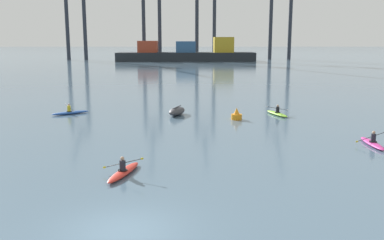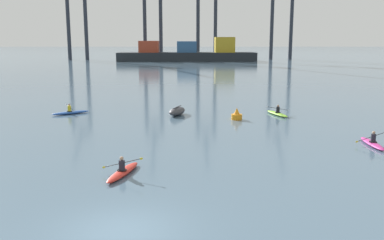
{
  "view_description": "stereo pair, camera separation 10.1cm",
  "coord_description": "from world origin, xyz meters",
  "px_view_note": "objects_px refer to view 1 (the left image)",
  "views": [
    {
      "loc": [
        2.23,
        -13.66,
        6.55
      ],
      "look_at": [
        2.67,
        17.52,
        0.6
      ],
      "focal_mm": 39.43,
      "sensor_mm": 36.0,
      "label": 1
    },
    {
      "loc": [
        2.34,
        -13.66,
        6.55
      ],
      "look_at": [
        2.67,
        17.52,
        0.6
      ],
      "focal_mm": 39.43,
      "sensor_mm": 36.0,
      "label": 2
    }
  ],
  "objects_px": {
    "gantry_crane_east": "(281,5)",
    "kayak_blue": "(70,112)",
    "channel_buoy": "(237,115)",
    "kayak_magenta": "(372,143)",
    "gantry_crane_west": "(75,9)",
    "capsized_dinghy": "(177,111)",
    "container_barge": "(187,53)",
    "gantry_crane_west_mid": "(151,5)",
    "gantry_crane_east_mid": "(206,4)",
    "kayak_red": "(124,171)",
    "kayak_lime": "(277,113)"
  },
  "relations": [
    {
      "from": "gantry_crane_west_mid",
      "to": "gantry_crane_east_mid",
      "type": "relative_size",
      "value": 1.05
    },
    {
      "from": "kayak_blue",
      "to": "kayak_red",
      "type": "bearing_deg",
      "value": -67.18
    },
    {
      "from": "kayak_red",
      "to": "gantry_crane_west_mid",
      "type": "bearing_deg",
      "value": 93.87
    },
    {
      "from": "gantry_crane_east_mid",
      "to": "channel_buoy",
      "type": "xyz_separation_m",
      "value": [
        -2.43,
        -111.15,
        -17.98
      ]
    },
    {
      "from": "channel_buoy",
      "to": "gantry_crane_east",
      "type": "bearing_deg",
      "value": 75.87
    },
    {
      "from": "channel_buoy",
      "to": "kayak_magenta",
      "type": "height_order",
      "value": "kayak_magenta"
    },
    {
      "from": "gantry_crane_west_mid",
      "to": "kayak_lime",
      "type": "relative_size",
      "value": 10.86
    },
    {
      "from": "gantry_crane_west",
      "to": "kayak_magenta",
      "type": "relative_size",
      "value": 9.32
    },
    {
      "from": "channel_buoy",
      "to": "kayak_magenta",
      "type": "bearing_deg",
      "value": -49.76
    },
    {
      "from": "gantry_crane_west_mid",
      "to": "container_barge",
      "type": "bearing_deg",
      "value": -40.25
    },
    {
      "from": "gantry_crane_west_mid",
      "to": "gantry_crane_east",
      "type": "xyz_separation_m",
      "value": [
        42.78,
        -0.49,
        0.14
      ]
    },
    {
      "from": "gantry_crane_east_mid",
      "to": "kayak_lime",
      "type": "xyz_separation_m",
      "value": [
        1.39,
        -109.14,
        -18.17
      ]
    },
    {
      "from": "container_barge",
      "to": "kayak_blue",
      "type": "height_order",
      "value": "container_barge"
    },
    {
      "from": "gantry_crane_west",
      "to": "capsized_dinghy",
      "type": "bearing_deg",
      "value": -71.33
    },
    {
      "from": "container_barge",
      "to": "kayak_blue",
      "type": "xyz_separation_m",
      "value": [
        -10.63,
        -95.79,
        -2.16
      ]
    },
    {
      "from": "gantry_crane_west",
      "to": "kayak_red",
      "type": "height_order",
      "value": "gantry_crane_west"
    },
    {
      "from": "gantry_crane_east",
      "to": "kayak_blue",
      "type": "height_order",
      "value": "gantry_crane_east"
    },
    {
      "from": "capsized_dinghy",
      "to": "kayak_blue",
      "type": "bearing_deg",
      "value": 176.05
    },
    {
      "from": "gantry_crane_east",
      "to": "kayak_magenta",
      "type": "xyz_separation_m",
      "value": [
        -19.64,
        -116.83,
        -17.6
      ]
    },
    {
      "from": "kayak_magenta",
      "to": "kayak_blue",
      "type": "distance_m",
      "value": 24.99
    },
    {
      "from": "channel_buoy",
      "to": "kayak_red",
      "type": "bearing_deg",
      "value": -116.64
    },
    {
      "from": "kayak_magenta",
      "to": "kayak_lime",
      "type": "bearing_deg",
      "value": 108.76
    },
    {
      "from": "gantry_crane_west_mid",
      "to": "gantry_crane_east",
      "type": "distance_m",
      "value": 42.79
    },
    {
      "from": "gantry_crane_west",
      "to": "gantry_crane_west_mid",
      "type": "xyz_separation_m",
      "value": [
        24.22,
        3.32,
        1.29
      ]
    },
    {
      "from": "kayak_red",
      "to": "kayak_lime",
      "type": "bearing_deg",
      "value": 56.12
    },
    {
      "from": "kayak_red",
      "to": "kayak_lime",
      "type": "xyz_separation_m",
      "value": [
        11.12,
        16.56,
        0.0
      ]
    },
    {
      "from": "kayak_magenta",
      "to": "gantry_crane_west_mid",
      "type": "bearing_deg",
      "value": 101.16
    },
    {
      "from": "gantry_crane_west",
      "to": "kayak_lime",
      "type": "xyz_separation_m",
      "value": [
        43.66,
        -103.09,
        -16.17
      ]
    },
    {
      "from": "gantry_crane_east",
      "to": "capsized_dinghy",
      "type": "distance_m",
      "value": 111.98
    },
    {
      "from": "kayak_red",
      "to": "gantry_crane_east_mid",
      "type": "bearing_deg",
      "value": 85.57
    },
    {
      "from": "container_barge",
      "to": "gantry_crane_west_mid",
      "type": "height_order",
      "value": "gantry_crane_west_mid"
    },
    {
      "from": "gantry_crane_east",
      "to": "channel_buoy",
      "type": "height_order",
      "value": "gantry_crane_east"
    },
    {
      "from": "gantry_crane_west_mid",
      "to": "gantry_crane_east",
      "type": "relative_size",
      "value": 1.0
    },
    {
      "from": "channel_buoy",
      "to": "container_barge",
      "type": "bearing_deg",
      "value": 92.3
    },
    {
      "from": "channel_buoy",
      "to": "kayak_magenta",
      "type": "xyz_separation_m",
      "value": [
        7.52,
        -8.89,
        -0.19
      ]
    },
    {
      "from": "container_barge",
      "to": "gantry_crane_east",
      "type": "relative_size",
      "value": 1.15
    },
    {
      "from": "capsized_dinghy",
      "to": "kayak_magenta",
      "type": "bearing_deg",
      "value": -41.22
    },
    {
      "from": "kayak_red",
      "to": "kayak_lime",
      "type": "height_order",
      "value": "kayak_red"
    },
    {
      "from": "container_barge",
      "to": "gantry_crane_east_mid",
      "type": "bearing_deg",
      "value": 63.13
    },
    {
      "from": "capsized_dinghy",
      "to": "kayak_red",
      "type": "height_order",
      "value": "kayak_red"
    },
    {
      "from": "kayak_lime",
      "to": "kayak_magenta",
      "type": "distance_m",
      "value": 11.51
    },
    {
      "from": "kayak_blue",
      "to": "capsized_dinghy",
      "type": "bearing_deg",
      "value": -3.95
    },
    {
      "from": "gantry_crane_east_mid",
      "to": "gantry_crane_east",
      "type": "relative_size",
      "value": 0.95
    },
    {
      "from": "container_barge",
      "to": "gantry_crane_west",
      "type": "xyz_separation_m",
      "value": [
        -35.88,
        6.55,
        14.01
      ]
    },
    {
      "from": "container_barge",
      "to": "channel_buoy",
      "type": "relative_size",
      "value": 42.75
    },
    {
      "from": "gantry_crane_east",
      "to": "kayak_lime",
      "type": "distance_m",
      "value": 109.88
    },
    {
      "from": "gantry_crane_east_mid",
      "to": "kayak_lime",
      "type": "relative_size",
      "value": 10.31
    },
    {
      "from": "gantry_crane_east_mid",
      "to": "capsized_dinghy",
      "type": "relative_size",
      "value": 12.52
    },
    {
      "from": "gantry_crane_east_mid",
      "to": "gantry_crane_east",
      "type": "bearing_deg",
      "value": -7.41
    },
    {
      "from": "gantry_crane_east",
      "to": "kayak_magenta",
      "type": "distance_m",
      "value": 119.77
    }
  ]
}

